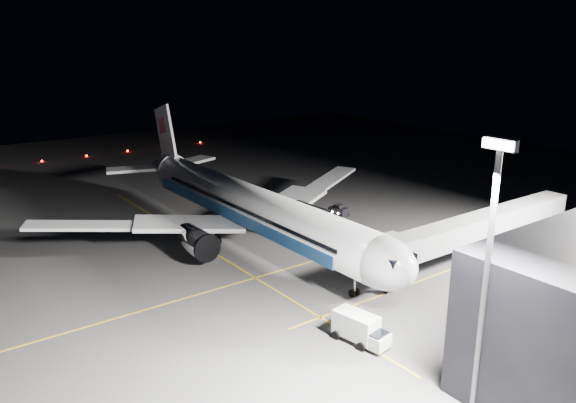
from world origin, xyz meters
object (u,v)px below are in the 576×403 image
(airliner, at_px, (247,205))
(baggage_tug, at_px, (338,211))
(safety_cone_c, at_px, (257,218))
(floodlight_mast_south, at_px, (488,257))
(safety_cone_b, at_px, (258,227))
(safety_cone_a, at_px, (296,216))
(jet_bridge, at_px, (473,228))
(service_truck, at_px, (360,328))

(airliner, distance_m, baggage_tug, 17.89)
(safety_cone_c, bearing_deg, floodlight_mast_south, -14.25)
(safety_cone_b, distance_m, safety_cone_c, 4.11)
(airliner, xyz_separation_m, safety_cone_b, (-3.44, 4.00, -4.88))
(airliner, xyz_separation_m, safety_cone_a, (-4.28, 11.68, -4.89))
(jet_bridge, xyz_separation_m, baggage_tug, (-23.93, -0.70, -3.67))
(airliner, xyz_separation_m, jet_bridge, (23.08, 18.06, -0.58))
(jet_bridge, distance_m, safety_cone_a, 28.42)
(service_truck, distance_m, safety_cone_b, 33.97)
(service_truck, distance_m, safety_cone_c, 37.96)
(safety_cone_a, height_order, safety_cone_c, safety_cone_c)
(floodlight_mast_south, height_order, safety_cone_c, floodlight_mast_south)
(service_truck, xyz_separation_m, safety_cone_b, (-32.40, 10.15, -1.20))
(airliner, height_order, safety_cone_a, airliner)
(floodlight_mast_south, relative_size, safety_cone_b, 36.88)
(service_truck, xyz_separation_m, safety_cone_c, (-35.88, 12.33, -1.19))
(safety_cone_c, bearing_deg, safety_cone_b, -32.01)
(floodlight_mast_south, bearing_deg, safety_cone_b, 167.32)
(service_truck, height_order, safety_cone_a, service_truck)
(airliner, distance_m, safety_cone_b, 7.19)
(jet_bridge, bearing_deg, baggage_tug, -178.32)
(safety_cone_a, relative_size, safety_cone_c, 0.95)
(service_truck, bearing_deg, airliner, 158.53)
(safety_cone_a, bearing_deg, baggage_tug, 58.91)
(floodlight_mast_south, distance_m, baggage_tug, 49.35)
(jet_bridge, bearing_deg, service_truck, -76.34)
(baggage_tug, distance_m, safety_cone_c, 12.73)
(baggage_tug, xyz_separation_m, safety_cone_c, (-6.07, -11.17, -0.63))
(airliner, height_order, jet_bridge, airliner)
(jet_bridge, xyz_separation_m, safety_cone_b, (-26.51, -14.06, -4.30))
(airliner, distance_m, safety_cone_c, 10.48)
(floodlight_mast_south, bearing_deg, airliner, 171.67)
(safety_cone_a, xyz_separation_m, safety_cone_c, (-2.64, -5.50, 0.02))
(floodlight_mast_south, xyz_separation_m, baggage_tug, (-41.93, 23.37, -11.46))
(airliner, bearing_deg, safety_cone_a, 110.14)
(baggage_tug, bearing_deg, safety_cone_a, -133.85)
(jet_bridge, bearing_deg, safety_cone_b, -152.07)
(service_truck, relative_size, safety_cone_c, 9.96)
(safety_cone_a, bearing_deg, airliner, -69.86)
(jet_bridge, relative_size, safety_cone_c, 60.32)
(service_truck, height_order, baggage_tug, service_truck)
(airliner, bearing_deg, service_truck, -11.98)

